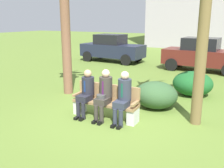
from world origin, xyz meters
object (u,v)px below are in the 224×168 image
Objects in this scene: park_bench at (106,102)px; parked_car_far at (202,55)px; seated_man_middle at (104,92)px; shrub_mid_lawn at (156,95)px; seated_man_left at (86,91)px; seated_man_right at (123,95)px; shrub_near_bench at (193,84)px; parked_car_near at (112,48)px.

park_bench is 0.46× the size of parked_car_far.
seated_man_middle is 1.04× the size of shrub_mid_lawn.
seated_man_left reaches higher than park_bench.
seated_man_right is at bearing -12.24° from park_bench.
shrub_near_bench is 4.67m from parked_car_far.
park_bench is at bearing -117.80° from shrub_near_bench.
seated_man_right is 9.63m from parked_car_near.
parked_car_near is (-5.84, 5.10, 0.41)m from shrub_near_bench.
seated_man_right is 7.95m from parked_car_far.
seated_man_middle is at bearing -98.94° from parked_car_far.
seated_man_left reaches higher than shrub_mid_lawn.
seated_man_right is at bearing -60.59° from parked_car_near.
seated_man_right is (0.56, -0.12, 0.32)m from park_bench.
park_bench is 3.58m from shrub_near_bench.
park_bench is 1.37× the size of seated_man_right.
shrub_near_bench reaches higher than shrub_mid_lawn.
park_bench is 1.35× the size of shrub_near_bench.
seated_man_middle is 3.70m from shrub_near_bench.
shrub_near_bench is 0.34× the size of parked_car_far.
park_bench is at bearing -99.21° from parked_car_far.
seated_man_middle is 1.00× the size of seated_man_right.
seated_man_middle is 0.54m from seated_man_right.
seated_man_middle is at bearing -179.36° from seated_man_right.
shrub_near_bench is (2.21, 3.29, -0.29)m from seated_man_left.
seated_man_right is 0.33× the size of parked_car_far.
park_bench is at bearing -63.25° from parked_car_near.
seated_man_middle reaches higher than shrub_near_bench.
shrub_mid_lawn is (-0.72, -1.81, -0.02)m from shrub_near_bench.
parked_car_far is (1.27, 7.80, 0.42)m from park_bench.
park_bench is 1.65m from shrub_mid_lawn.
shrub_mid_lawn is 0.32× the size of parked_car_near.
parked_car_far is at bearing 94.97° from shrub_near_bench.
shrub_mid_lawn is at bearing 55.00° from park_bench.
park_bench is 7.91m from parked_car_far.
shrub_mid_lawn is at bearing 57.87° from seated_man_middle.
parked_car_far is (0.32, 6.45, 0.44)m from shrub_mid_lawn.
parked_car_near reaches higher than seated_man_right.
seated_man_middle is at bearing -63.51° from parked_car_near.
seated_man_middle reaches higher than shrub_mid_lawn.
parked_car_near is (-5.11, 6.92, 0.44)m from shrub_mid_lawn.
seated_man_left is 9.15m from parked_car_near.
shrub_near_bench is at bearing 56.16° from seated_man_left.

